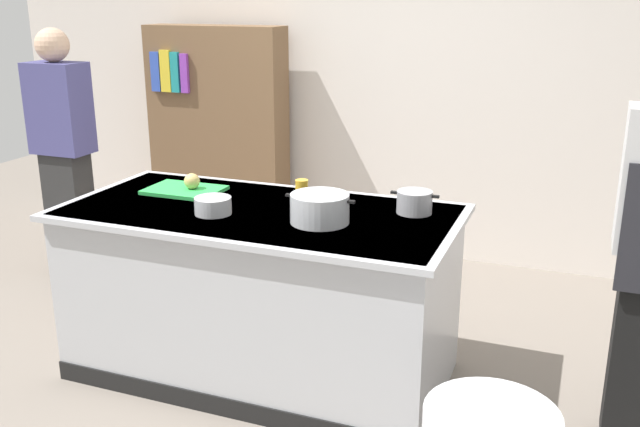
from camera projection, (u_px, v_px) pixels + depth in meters
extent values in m
plane|color=slate|center=(263.00, 370.00, 3.77)|extent=(10.00, 10.00, 0.00)
cube|color=silver|center=(381.00, 54.00, 5.19)|extent=(6.40, 0.12, 3.00)
cube|color=#B7BABF|center=(261.00, 293.00, 3.63)|extent=(1.90, 0.90, 0.90)
cube|color=#B7BABF|center=(259.00, 213.00, 3.50)|extent=(1.98, 0.98, 0.03)
cube|color=black|center=(221.00, 407.00, 3.35)|extent=(1.90, 0.01, 0.10)
cube|color=green|center=(184.00, 190.00, 3.81)|extent=(0.40, 0.28, 0.02)
sphere|color=tan|center=(192.00, 181.00, 3.79)|extent=(0.08, 0.08, 0.08)
cylinder|color=#B7BABF|center=(320.00, 208.00, 3.28)|extent=(0.28, 0.28, 0.14)
cube|color=black|center=(289.00, 195.00, 3.32)|extent=(0.04, 0.02, 0.01)
cube|color=black|center=(351.00, 202.00, 3.21)|extent=(0.04, 0.02, 0.01)
cylinder|color=#99999E|center=(414.00, 202.00, 3.43)|extent=(0.17, 0.17, 0.11)
cube|color=black|center=(394.00, 192.00, 3.45)|extent=(0.04, 0.02, 0.01)
cube|color=black|center=(435.00, 197.00, 3.38)|extent=(0.04, 0.02, 0.01)
cylinder|color=#B7BABF|center=(213.00, 206.00, 3.42)|extent=(0.18, 0.18, 0.08)
cylinder|color=yellow|center=(302.00, 189.00, 3.68)|extent=(0.07, 0.07, 0.10)
cube|color=#2B2B2B|center=(71.00, 216.00, 4.89)|extent=(0.28, 0.20, 0.90)
cube|color=#44437C|center=(59.00, 108.00, 4.67)|extent=(0.38, 0.24, 0.60)
sphere|color=#D3AA8C|center=(52.00, 45.00, 4.54)|extent=(0.22, 0.22, 0.22)
cube|color=brown|center=(219.00, 137.00, 5.54)|extent=(1.10, 0.28, 1.70)
cube|color=#3351B7|center=(156.00, 72.00, 5.39)|extent=(0.08, 0.03, 0.30)
cube|color=yellow|center=(166.00, 71.00, 5.36)|extent=(0.09, 0.03, 0.31)
cube|color=teal|center=(175.00, 72.00, 5.33)|extent=(0.07, 0.03, 0.30)
cube|color=purple|center=(185.00, 73.00, 5.31)|extent=(0.06, 0.03, 0.29)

